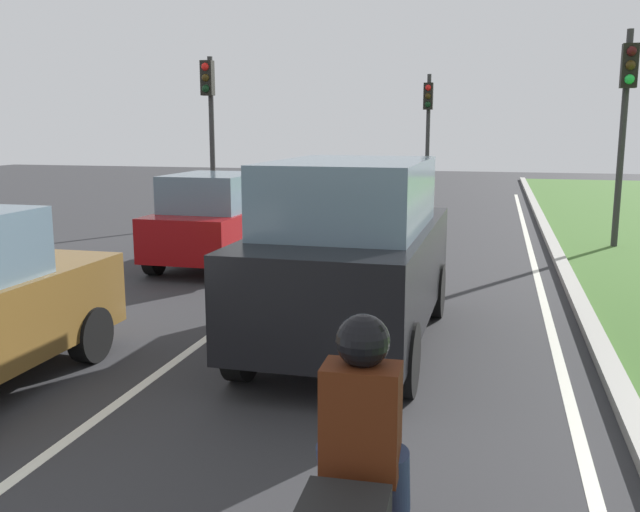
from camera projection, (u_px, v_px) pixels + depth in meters
name	position (u px, v px, depth m)	size (l,w,h in m)	color
ground_plane	(339.00, 270.00, 13.15)	(60.00, 60.00, 0.00)	#2D2D30
lane_line_center	(303.00, 268.00, 13.32)	(0.12, 32.00, 0.01)	silver
lane_line_right_edge	(538.00, 280.00, 12.29)	(0.12, 32.00, 0.01)	silver
curb_right	(568.00, 278.00, 12.16)	(0.24, 48.00, 0.12)	#9E9B93
car_suv_ahead	(352.00, 252.00, 8.46)	(2.01, 4.52, 2.28)	black
car_hatchback_far	(218.00, 220.00, 13.51)	(1.77, 3.72, 1.78)	maroon
rider_person	(362.00, 417.00, 3.62)	(0.51, 0.41, 1.16)	#4C1E0C
traffic_light_near_right	(626.00, 104.00, 14.75)	(0.32, 0.50, 4.67)	#2D2D2D
traffic_light_overhead_left	(209.00, 110.00, 18.62)	(0.32, 0.50, 4.48)	#2D2D2D
traffic_light_far_median	(428.00, 117.00, 24.13)	(0.32, 0.50, 4.42)	#2D2D2D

